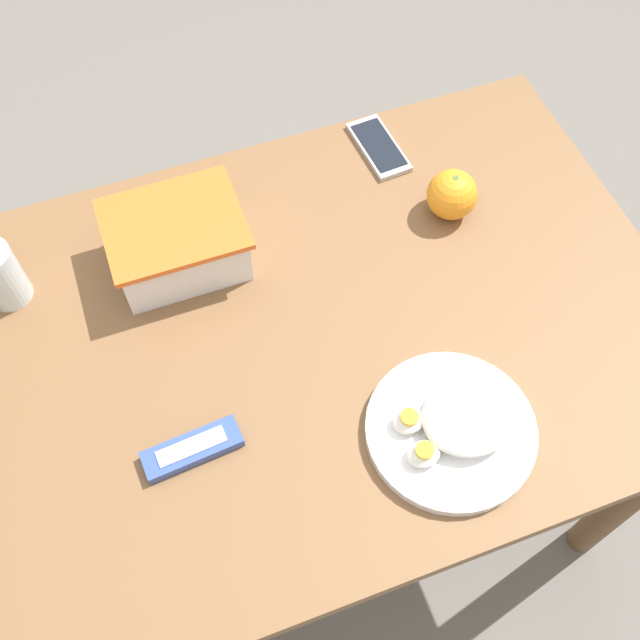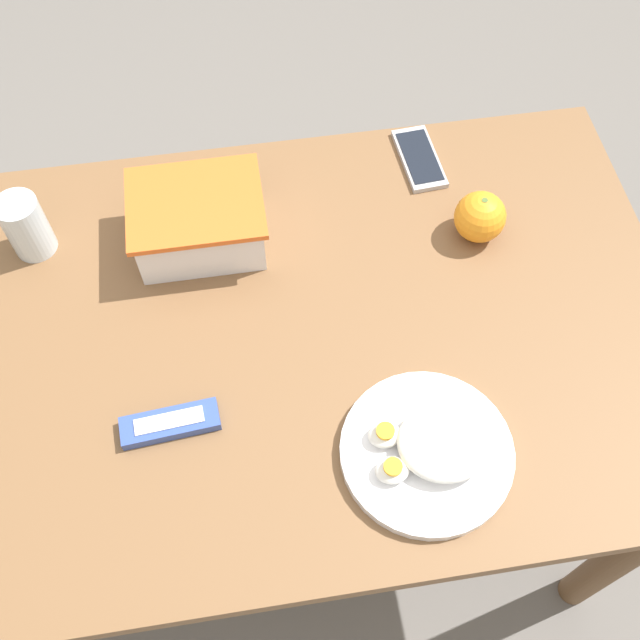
{
  "view_description": "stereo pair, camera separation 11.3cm",
  "coord_description": "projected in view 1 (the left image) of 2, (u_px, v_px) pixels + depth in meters",
  "views": [
    {
      "loc": [
        -0.13,
        -0.55,
        1.71
      ],
      "look_at": [
        0.07,
        -0.01,
        0.74
      ],
      "focal_mm": 42.0,
      "sensor_mm": 36.0,
      "label": 1
    },
    {
      "loc": [
        -0.02,
        -0.58,
        1.71
      ],
      "look_at": [
        0.07,
        -0.01,
        0.74
      ],
      "focal_mm": 42.0,
      "sensor_mm": 36.0,
      "label": 2
    }
  ],
  "objects": [
    {
      "name": "rice_plate",
      "position": [
        455.0,
        426.0,
        1.05
      ],
      "size": [
        0.24,
        0.24,
        0.06
      ],
      "color": "white",
      "rests_on": "table"
    },
    {
      "name": "orange_fruit",
      "position": [
        452.0,
        195.0,
        1.24
      ],
      "size": [
        0.08,
        0.08,
        0.08
      ],
      "color": "orange",
      "rests_on": "table"
    },
    {
      "name": "ground_plane",
      "position": [
        291.0,
        488.0,
        1.75
      ],
      "size": [
        10.0,
        10.0,
        0.0
      ],
      "primitive_type": "plane",
      "color": "#66605B"
    },
    {
      "name": "table",
      "position": [
        279.0,
        370.0,
        1.23
      ],
      "size": [
        1.27,
        0.79,
        0.71
      ],
      "color": "brown",
      "rests_on": "ground_plane"
    },
    {
      "name": "food_container",
      "position": [
        178.0,
        244.0,
        1.19
      ],
      "size": [
        0.21,
        0.17,
        0.1
      ],
      "color": "white",
      "rests_on": "table"
    },
    {
      "name": "cell_phone",
      "position": [
        379.0,
        147.0,
        1.34
      ],
      "size": [
        0.07,
        0.15,
        0.01
      ],
      "color": "#ADADB2",
      "rests_on": "table"
    },
    {
      "name": "candy_bar",
      "position": [
        192.0,
        449.0,
        1.05
      ],
      "size": [
        0.14,
        0.06,
        0.02
      ],
      "color": "#334C9E",
      "rests_on": "table"
    }
  ]
}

